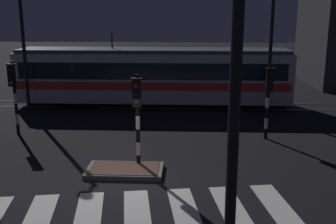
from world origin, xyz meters
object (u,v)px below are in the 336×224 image
(traffic_light_median_centre, at_px, (137,108))
(tram, at_px, (153,76))
(street_lamp_trackside_right, at_px, (273,19))
(street_lamp_near_kerb, at_px, (238,75))
(traffic_light_corner_far_right, at_px, (269,91))
(traffic_light_corner_far_left, at_px, (13,87))
(street_lamp_trackside_left, at_px, (20,21))

(traffic_light_median_centre, relative_size, tram, 0.21)
(street_lamp_trackside_right, distance_m, street_lamp_near_kerb, 15.35)
(tram, bearing_deg, traffic_light_corner_far_right, -48.95)
(traffic_light_median_centre, xyz_separation_m, tram, (-0.29, 9.66, -0.41))
(traffic_light_corner_far_left, distance_m, street_lamp_near_kerb, 13.93)
(traffic_light_median_centre, distance_m, tram, 9.67)
(traffic_light_corner_far_left, distance_m, tram, 8.13)
(traffic_light_median_centre, height_order, street_lamp_trackside_left, street_lamp_trackside_left)
(street_lamp_trackside_right, bearing_deg, street_lamp_trackside_left, 179.86)
(street_lamp_trackside_left, height_order, street_lamp_trackside_right, street_lamp_trackside_right)
(traffic_light_corner_far_right, xyz_separation_m, tram, (-5.30, 6.08, -0.33))
(traffic_light_median_centre, bearing_deg, traffic_light_corner_far_left, 147.52)
(traffic_light_corner_far_right, bearing_deg, tram, 131.05)
(traffic_light_median_centre, xyz_separation_m, traffic_light_corner_far_right, (5.01, 3.58, -0.08))
(traffic_light_median_centre, relative_size, traffic_light_corner_far_left, 1.01)
(traffic_light_median_centre, distance_m, street_lamp_trackside_left, 10.55)
(traffic_light_corner_far_right, bearing_deg, street_lamp_near_kerb, -103.53)
(street_lamp_trackside_left, xyz_separation_m, street_lamp_near_kerb, (9.22, -14.98, -0.37))
(street_lamp_trackside_left, relative_size, tram, 0.49)
(street_lamp_trackside_left, xyz_separation_m, tram, (6.57, 2.08, -3.04))
(street_lamp_trackside_right, bearing_deg, traffic_light_corner_far_right, -101.47)
(traffic_light_median_centre, height_order, street_lamp_near_kerb, street_lamp_near_kerb)
(traffic_light_median_centre, height_order, traffic_light_corner_far_right, traffic_light_median_centre)
(street_lamp_near_kerb, bearing_deg, traffic_light_corner_far_right, 76.47)
(traffic_light_corner_far_left, relative_size, street_lamp_near_kerb, 0.47)
(traffic_light_corner_far_right, height_order, street_lamp_trackside_left, street_lamp_trackside_left)
(traffic_light_corner_far_left, height_order, street_lamp_near_kerb, street_lamp_near_kerb)
(traffic_light_median_centre, height_order, tram, tram)
(traffic_light_corner_far_left, bearing_deg, traffic_light_corner_far_right, -0.51)
(street_lamp_trackside_right, height_order, street_lamp_near_kerb, street_lamp_trackside_right)
(street_lamp_trackside_right, bearing_deg, traffic_light_median_centre, -127.62)
(traffic_light_corner_far_right, xyz_separation_m, street_lamp_trackside_right, (0.81, 3.97, 2.85))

